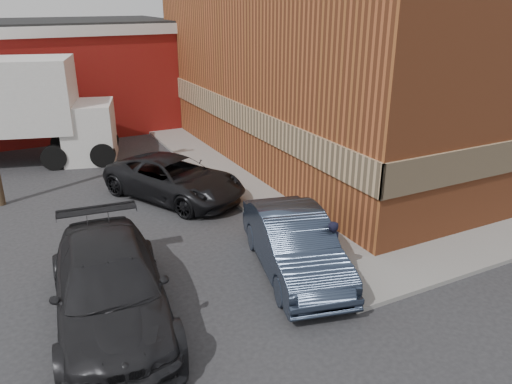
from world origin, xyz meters
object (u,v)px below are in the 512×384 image
suv_b (110,288)px  man (331,249)px  sedan (294,244)px  brick_building (376,46)px  warehouse (17,77)px  box_truck (9,105)px  suv_a (175,178)px

suv_b → man: bearing=-1.8°
man → sedan: size_ratio=0.31×
brick_building → warehouse: 18.30m
brick_building → box_truck: 16.01m
brick_building → sedan: (-9.30, -8.50, -3.88)m
brick_building → warehouse: bearing=142.8°
brick_building → suv_b: bearing=-148.7°
suv_a → suv_b: suv_b is taller
warehouse → suv_b: warehouse is taller
warehouse → box_truck: size_ratio=1.74×
man → sedan: (-0.60, 0.75, -0.07)m
warehouse → sedan: warehouse is taller
man → box_truck: box_truck is taller
suv_b → box_truck: bearing=101.4°
sedan → box_truck: 14.55m
warehouse → suv_a: 13.93m
suv_a → brick_building: bearing=-15.6°
brick_building → warehouse: size_ratio=1.12×
warehouse → brick_building: bearing=-37.2°
sedan → suv_a: sedan is taller
suv_b → warehouse: bearing=97.8°
sedan → box_truck: size_ratio=0.52×
brick_building → warehouse: brick_building is taller
suv_a → suv_b: bearing=-146.7°
warehouse → suv_b: bearing=-88.5°
brick_building → warehouse: (-14.50, 11.00, -1.87)m
warehouse → suv_a: warehouse is taller
man → suv_a: (-1.72, 7.09, -0.14)m
man → suv_b: 5.34m
man → sedan: 0.96m
suv_a → box_truck: box_truck is taller
sedan → suv_b: size_ratio=0.83×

